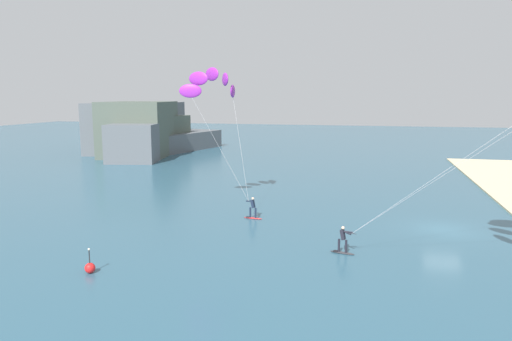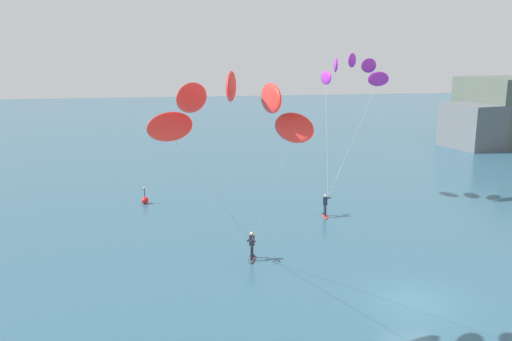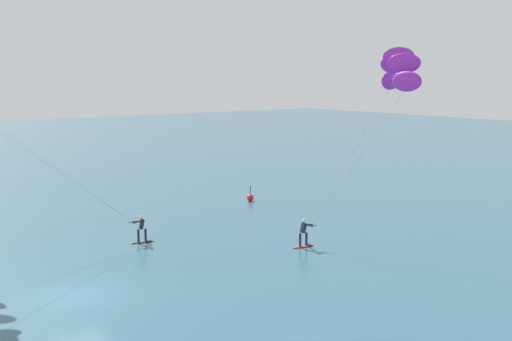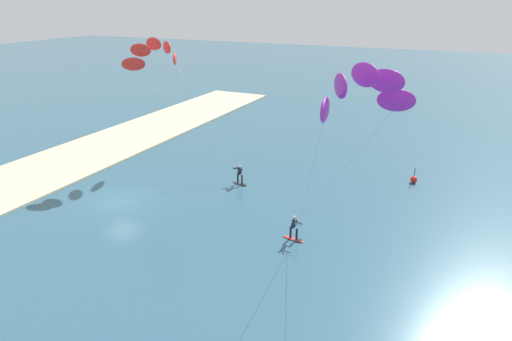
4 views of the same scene
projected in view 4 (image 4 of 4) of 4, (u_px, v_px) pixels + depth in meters
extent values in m
plane|color=#2D566B|center=(120.00, 201.00, 33.79)|extent=(240.00, 240.00, 0.00)
cube|color=beige|center=(25.00, 179.00, 37.85)|extent=(80.00, 8.93, 0.16)
ellipsoid|color=red|center=(293.00, 239.00, 28.45)|extent=(0.58, 1.54, 0.08)
cube|color=black|center=(299.00, 240.00, 28.22)|extent=(0.33, 0.32, 0.02)
cylinder|color=#192338|center=(291.00, 232.00, 28.41)|extent=(0.14, 0.14, 0.78)
cylinder|color=#192338|center=(297.00, 234.00, 28.18)|extent=(0.14, 0.14, 0.78)
cube|color=#192338|center=(294.00, 223.00, 28.05)|extent=(0.34, 0.36, 0.63)
sphere|color=beige|center=(294.00, 217.00, 27.90)|extent=(0.20, 0.20, 0.20)
cylinder|color=black|center=(299.00, 225.00, 27.54)|extent=(0.35, 0.46, 0.03)
cylinder|color=#192338|center=(298.00, 222.00, 27.81)|extent=(0.24, 0.60, 0.15)
cylinder|color=#192338|center=(295.00, 223.00, 27.71)|extent=(0.56, 0.39, 0.15)
ellipsoid|color=purple|center=(325.00, 110.00, 19.65)|extent=(1.86, 0.58, 1.10)
ellipsoid|color=purple|center=(341.00, 86.00, 19.63)|extent=(1.74, 1.21, 1.10)
ellipsoid|color=purple|center=(365.00, 75.00, 20.07)|extent=(1.35, 1.66, 1.10)
ellipsoid|color=purple|center=(386.00, 81.00, 20.79)|extent=(0.76, 1.85, 1.10)
ellipsoid|color=purple|center=(396.00, 100.00, 21.49)|extent=(0.58, 1.86, 1.10)
cylinder|color=#B2B2B7|center=(310.00, 180.00, 23.65)|extent=(4.56, 2.59, 8.16)
cylinder|color=#B2B2B7|center=(341.00, 173.00, 24.57)|extent=(1.18, 5.10, 8.16)
ellipsoid|color=#333338|center=(240.00, 184.00, 36.91)|extent=(0.70, 1.54, 0.08)
cube|color=black|center=(244.00, 184.00, 36.65)|extent=(0.34, 0.34, 0.02)
cylinder|color=black|center=(238.00, 178.00, 36.88)|extent=(0.14, 0.14, 0.78)
cylinder|color=black|center=(242.00, 179.00, 36.63)|extent=(0.14, 0.14, 0.78)
cube|color=black|center=(240.00, 171.00, 36.51)|extent=(0.37, 0.38, 0.63)
sphere|color=beige|center=(240.00, 166.00, 36.36)|extent=(0.20, 0.20, 0.20)
cylinder|color=black|center=(235.00, 168.00, 36.78)|extent=(0.16, 0.54, 0.03)
cylinder|color=black|center=(236.00, 169.00, 36.52)|extent=(0.17, 0.61, 0.15)
cylinder|color=black|center=(238.00, 168.00, 36.68)|extent=(0.42, 0.54, 0.15)
ellipsoid|color=red|center=(175.00, 59.00, 41.02)|extent=(1.87, 1.31, 1.10)
ellipsoid|color=red|center=(167.00, 47.00, 40.02)|extent=(1.44, 1.79, 1.10)
ellipsoid|color=red|center=(154.00, 44.00, 38.82)|extent=(0.79, 2.01, 1.10)
ellipsoid|color=red|center=(140.00, 50.00, 37.93)|extent=(0.62, 2.02, 1.10)
ellipsoid|color=red|center=(133.00, 64.00, 37.70)|extent=(1.31, 1.87, 1.10)
cylinder|color=#B2B2B7|center=(203.00, 112.00, 38.95)|extent=(4.43, 8.40, 7.54)
cylinder|color=#B2B2B7|center=(184.00, 117.00, 37.29)|extent=(0.05, 9.49, 7.54)
sphere|color=red|center=(414.00, 179.00, 37.14)|extent=(0.56, 0.56, 0.56)
cylinder|color=#262628|center=(415.00, 172.00, 36.91)|extent=(0.06, 0.06, 0.70)
sphere|color=#F2F2CC|center=(415.00, 168.00, 36.76)|extent=(0.12, 0.12, 0.12)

